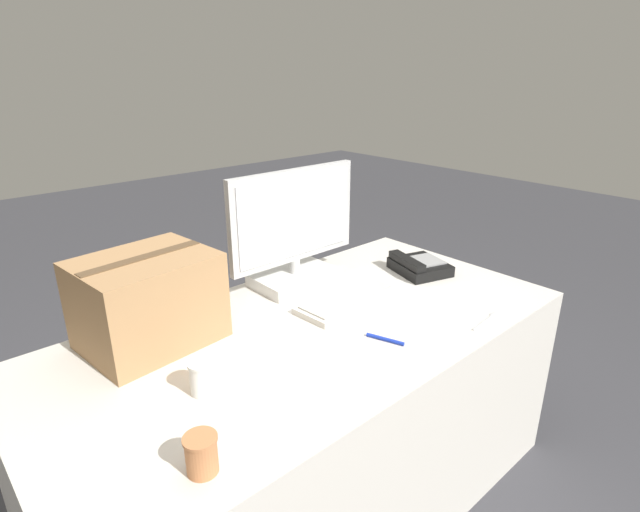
{
  "coord_description": "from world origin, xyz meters",
  "views": [
    {
      "loc": [
        -0.96,
        -1.12,
        1.54
      ],
      "look_at": [
        0.21,
        0.18,
        0.88
      ],
      "focal_mm": 28.0,
      "sensor_mm": 36.0,
      "label": 1
    }
  ],
  "objects": [
    {
      "name": "ground_plane",
      "position": [
        0.0,
        0.0,
        0.0
      ],
      "size": [
        12.0,
        12.0,
        0.0
      ],
      "primitive_type": "plane",
      "color": "#38383D"
    },
    {
      "name": "office_desk",
      "position": [
        0.0,
        0.0,
        0.36
      ],
      "size": [
        1.8,
        0.9,
        0.73
      ],
      "color": "beige",
      "rests_on": "ground_plane"
    },
    {
      "name": "monitor",
      "position": [
        0.19,
        0.31,
        0.92
      ],
      "size": [
        0.58,
        0.22,
        0.46
      ],
      "color": "white",
      "rests_on": "office_desk"
    },
    {
      "name": "keyboard",
      "position": [
        0.22,
        0.05,
        0.74
      ],
      "size": [
        0.42,
        0.19,
        0.03
      ],
      "rotation": [
        0.0,
        0.0,
        0.06
      ],
      "color": "beige",
      "rests_on": "office_desk"
    },
    {
      "name": "desk_phone",
      "position": [
        0.65,
        0.05,
        0.76
      ],
      "size": [
        0.25,
        0.26,
        0.07
      ],
      "rotation": [
        0.0,
        0.0,
        -0.29
      ],
      "color": "black",
      "rests_on": "office_desk"
    },
    {
      "name": "paper_cup_left",
      "position": [
        -0.58,
        -0.33,
        0.78
      ],
      "size": [
        0.07,
        0.07,
        0.09
      ],
      "color": "#BC7547",
      "rests_on": "office_desk"
    },
    {
      "name": "paper_cup_right",
      "position": [
        -0.44,
        -0.08,
        0.78
      ],
      "size": [
        0.07,
        0.07,
        0.09
      ],
      "color": "white",
      "rests_on": "office_desk"
    },
    {
      "name": "spoon",
      "position": [
        0.49,
        -0.37,
        0.73
      ],
      "size": [
        0.17,
        0.03,
        0.0
      ],
      "rotation": [
        0.0,
        0.0,
        0.08
      ],
      "color": "silver",
      "rests_on": "office_desk"
    },
    {
      "name": "cardboard_box",
      "position": [
        -0.43,
        0.27,
        0.87
      ],
      "size": [
        0.42,
        0.35,
        0.28
      ],
      "rotation": [
        0.0,
        0.0,
        0.1
      ],
      "color": "#9E754C",
      "rests_on": "office_desk"
    },
    {
      "name": "pen_marker",
      "position": [
        0.12,
        -0.23,
        0.74
      ],
      "size": [
        0.05,
        0.12,
        0.01
      ],
      "rotation": [
        0.0,
        0.0,
        5.04
      ],
      "color": "#1933B2",
      "rests_on": "office_desk"
    }
  ]
}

